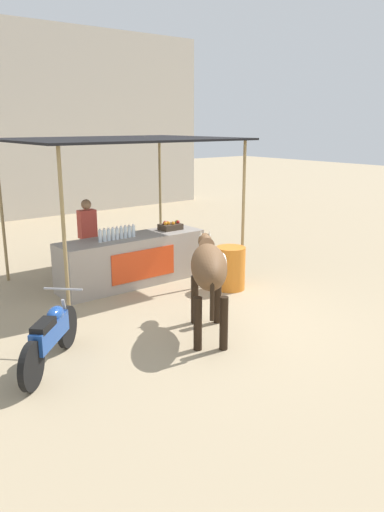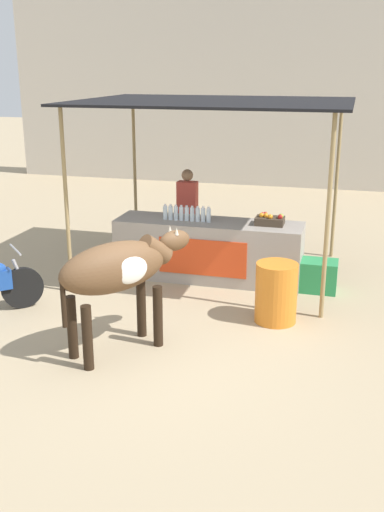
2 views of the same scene
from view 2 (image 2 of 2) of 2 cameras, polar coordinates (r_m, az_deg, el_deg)
The scene contains 10 objects.
ground_plane at distance 7.87m, azimuth -2.29°, elevation -7.35°, with size 60.00×60.00×0.00m, color tan.
building_wall_far at distance 17.48m, azimuth 8.46°, elevation 16.82°, with size 16.00×0.50×6.24m, color beige.
stall_counter at distance 9.68m, azimuth 1.57°, elevation 0.56°, with size 3.00×0.82×0.96m.
stall_awning at distance 9.57m, azimuth 2.13°, elevation 13.91°, with size 4.20×3.20×2.82m.
water_bottle_row at distance 9.56m, azimuth -0.51°, elevation 4.05°, with size 0.79×0.07×0.25m.
fruit_crate at distance 9.41m, azimuth 7.43°, elevation 3.43°, with size 0.44×0.32×0.18m.
vendor_behind_counter at distance 10.42m, azimuth -0.44°, elevation 3.92°, with size 0.34×0.22×1.65m.
cooler_box at distance 9.42m, azimuth 11.84°, elevation -1.84°, with size 0.60×0.44×0.48m, color #268C4C.
water_barrel at distance 8.14m, azimuth 8.02°, elevation -3.48°, with size 0.57×0.57×0.83m, color orange.
cow at distance 7.09m, azimuth -6.98°, elevation -1.34°, with size 1.37×1.68×1.44m.
Camera 2 is at (2.18, -6.79, 3.33)m, focal length 42.00 mm.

